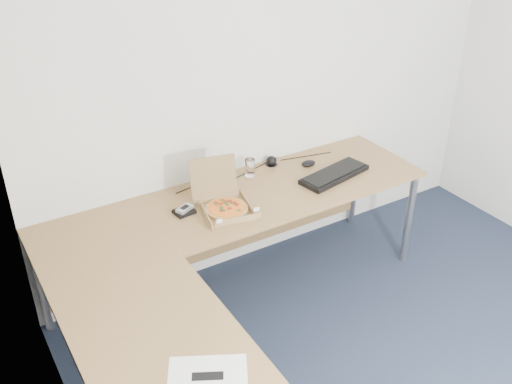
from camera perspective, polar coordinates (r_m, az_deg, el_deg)
room_shell at (r=2.73m, az=22.55°, el=-1.22°), size 3.50×3.50×2.50m
desk at (r=3.17m, az=-2.94°, el=-5.99°), size 2.50×2.20×0.73m
pizza_box at (r=3.46m, az=-3.01°, el=-1.34°), size 0.28×0.33×0.29m
drinking_glass at (r=3.83m, az=-0.60°, el=2.42°), size 0.07×0.07×0.12m
keyboard at (r=3.87m, az=7.67°, el=1.70°), size 0.53×0.27×0.03m
mouse at (r=3.99m, az=5.15°, el=2.80°), size 0.12×0.09×0.04m
wallet at (r=3.47m, az=-7.04°, el=-1.91°), size 0.13×0.11×0.02m
phone at (r=3.46m, az=-6.98°, el=-1.63°), size 0.12×0.09×0.02m
paper_sheet at (r=2.49m, az=-4.75°, el=-17.52°), size 0.39×0.35×0.00m
dome_speaker at (r=3.98m, az=1.53°, el=3.12°), size 0.08×0.08×0.07m
cable_bundle at (r=3.92m, az=-0.40°, el=2.18°), size 0.57×0.12×0.01m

